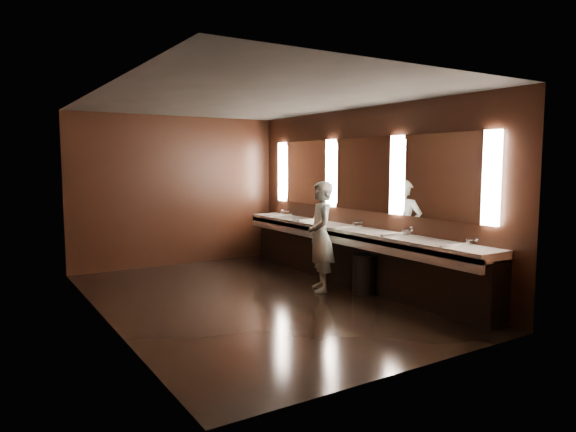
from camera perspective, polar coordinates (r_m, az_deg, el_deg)
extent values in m
plane|color=black|center=(7.41, -3.93, -9.18)|extent=(6.00, 6.00, 0.00)
cube|color=#2D2D2B|center=(7.21, -4.09, 12.84)|extent=(4.00, 6.00, 0.02)
cube|color=black|center=(9.92, -12.23, 2.75)|extent=(4.00, 0.02, 2.80)
cube|color=black|center=(4.76, 13.33, -0.67)|extent=(4.00, 0.02, 2.80)
cube|color=black|center=(6.48, -19.80, 0.87)|extent=(0.02, 6.00, 2.80)
cube|color=black|center=(8.31, 8.25, 2.21)|extent=(0.02, 6.00, 2.80)
cube|color=black|center=(8.32, 7.20, -4.68)|extent=(0.36, 5.40, 0.81)
cube|color=silver|center=(8.19, 6.73, -1.69)|extent=(0.55, 5.40, 0.12)
cube|color=silver|center=(8.05, 5.36, -2.38)|extent=(0.06, 5.40, 0.18)
cylinder|color=silver|center=(6.76, 19.79, -2.43)|extent=(0.18, 0.04, 0.04)
cylinder|color=silver|center=(7.48, 13.15, -1.45)|extent=(0.18, 0.04, 0.04)
cylinder|color=silver|center=(8.29, 7.74, -0.64)|extent=(0.18, 0.04, 0.04)
cylinder|color=silver|center=(9.15, 3.32, 0.03)|extent=(0.18, 0.04, 0.04)
cylinder|color=silver|center=(10.06, -0.32, 0.59)|extent=(0.18, 0.04, 0.04)
cube|color=#FFE2CA|center=(6.63, 21.70, 3.94)|extent=(0.06, 0.22, 1.15)
cube|color=white|center=(7.14, 16.58, 4.23)|extent=(0.03, 1.32, 1.15)
cube|color=#FFE2CA|center=(7.68, 12.00, 4.46)|extent=(0.06, 0.23, 1.15)
cube|color=white|center=(8.28, 8.21, 4.63)|extent=(0.03, 1.32, 1.15)
cube|color=#FFE2CA|center=(8.90, 4.79, 4.76)|extent=(0.06, 0.23, 1.15)
cube|color=white|center=(9.56, 1.97, 4.86)|extent=(0.03, 1.32, 1.15)
cube|color=#FFE2CA|center=(10.22, -0.63, 4.94)|extent=(0.06, 0.22, 1.15)
imported|color=#88BBCB|center=(7.73, 3.67, -2.28)|extent=(0.61, 0.71, 1.66)
cylinder|color=black|center=(7.74, 8.56, -6.36)|extent=(0.44, 0.44, 0.58)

